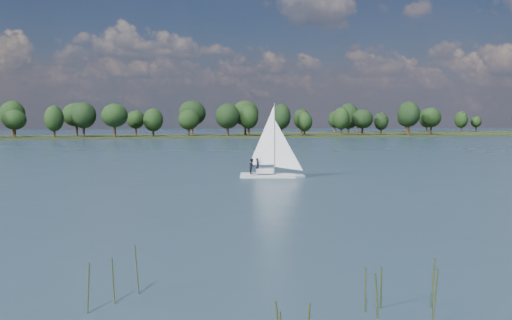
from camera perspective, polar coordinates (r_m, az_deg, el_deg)
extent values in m
plane|color=#233342|center=(130.16, -7.41, 0.84)|extent=(700.00, 700.00, 0.00)
cube|color=black|center=(241.70, -10.37, 2.24)|extent=(660.00, 40.00, 1.50)
cube|color=black|center=(337.77, 17.32, 2.60)|extent=(220.00, 30.00, 1.40)
cube|color=silver|center=(70.62, 1.33, -1.75)|extent=(7.56, 3.92, 0.86)
cube|color=silver|center=(70.54, 1.33, -1.06)|extent=(2.41, 1.81, 0.54)
cylinder|color=silver|center=(70.30, 1.33, 2.20)|extent=(0.13, 0.13, 8.56)
imported|color=black|center=(70.45, 0.16, -0.56)|extent=(0.72, 0.80, 1.85)
imported|color=black|center=(69.64, -0.40, -0.61)|extent=(0.96, 1.08, 1.85)
cylinder|color=#283316|center=(22.78, -13.92, -11.60)|extent=(3.20, 3.20, 2.05)
cylinder|color=#283316|center=(21.72, 15.35, -12.82)|extent=(3.20, 3.20, 1.74)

